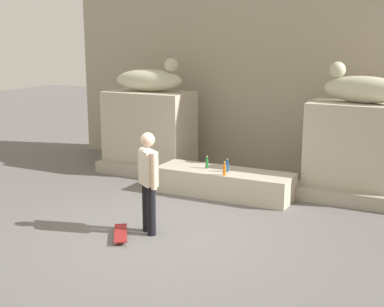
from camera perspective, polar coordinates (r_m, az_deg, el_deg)
ground_plane at (r=8.74m, az=-2.54°, el=-8.50°), size 40.00×40.00×0.00m
facade_wall at (r=12.77m, az=8.61°, el=12.05°), size 10.48×0.60×6.10m
pedestal_left at (r=12.52m, az=-4.60°, el=2.43°), size 2.00×1.14×1.88m
pedestal_right at (r=10.87m, az=17.70°, el=0.31°), size 2.00×1.14×1.88m
statue_reclining_left at (r=12.35m, az=-4.54°, el=8.02°), size 1.68×0.87×0.78m
statue_reclining_right at (r=10.70m, az=17.96°, el=6.75°), size 1.67×0.84×0.78m
ledge_block at (r=10.62m, az=3.52°, el=-3.18°), size 2.76×0.88×0.52m
skater at (r=8.44m, az=-4.75°, el=-2.72°), size 0.45×0.37×1.67m
skateboard at (r=8.58m, az=-7.75°, el=-8.56°), size 0.61×0.78×0.08m
bottle_green at (r=10.68m, az=1.63°, el=-1.08°), size 0.06×0.06×0.25m
bottle_orange at (r=10.16m, az=3.54°, el=-1.76°), size 0.07×0.07×0.28m
bottle_blue at (r=10.43m, az=3.82°, el=-1.41°), size 0.07×0.07×0.26m
stair_step at (r=11.13m, az=4.58°, el=-3.13°), size 6.82×0.50×0.27m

